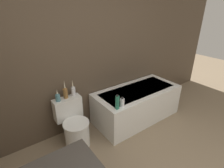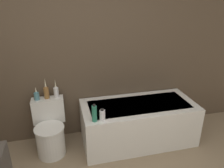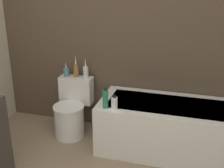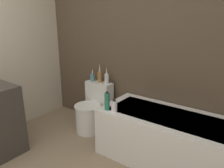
{
  "view_description": "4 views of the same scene",
  "coord_description": "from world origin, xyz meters",
  "views": [
    {
      "loc": [
        -1.19,
        -0.21,
        1.95
      ],
      "look_at": [
        0.05,
        1.51,
        0.97
      ],
      "focal_mm": 28.0,
      "sensor_mm": 36.0,
      "label": 1
    },
    {
      "loc": [
        -0.21,
        -0.71,
        1.97
      ],
      "look_at": [
        0.37,
        1.64,
        0.96
      ],
      "focal_mm": 35.0,
      "sensor_mm": 36.0,
      "label": 2
    },
    {
      "loc": [
        1.01,
        -1.38,
        2.02
      ],
      "look_at": [
        0.17,
        1.56,
        0.82
      ],
      "focal_mm": 50.0,
      "sensor_mm": 36.0,
      "label": 3
    },
    {
      "loc": [
        1.55,
        -0.38,
        1.62
      ],
      "look_at": [
        0.06,
        1.66,
        0.83
      ],
      "focal_mm": 35.0,
      "sensor_mm": 36.0,
      "label": 4
    }
  ],
  "objects": [
    {
      "name": "shampoo_bottle_short",
      "position": [
        0.22,
        1.49,
        0.64
      ],
      "size": [
        0.07,
        0.07,
        0.15
      ],
      "color": "silver",
      "rests_on": "bathtub"
    },
    {
      "name": "wall_back_tiled",
      "position": [
        0.0,
        2.16,
        1.3
      ],
      "size": [
        6.4,
        0.06,
        2.6
      ],
      "color": "brown",
      "rests_on": "ground_plane"
    },
    {
      "name": "vase_gold",
      "position": [
        -0.55,
        1.99,
        0.75
      ],
      "size": [
        0.07,
        0.07,
        0.18
      ],
      "color": "teal",
      "rests_on": "toilet"
    },
    {
      "name": "shampoo_bottle_tall",
      "position": [
        0.12,
        1.48,
        0.68
      ],
      "size": [
        0.06,
        0.06,
        0.22
      ],
      "color": "#267259",
      "rests_on": "bathtub"
    },
    {
      "name": "toilet",
      "position": [
        -0.42,
        1.81,
        0.3
      ],
      "size": [
        0.41,
        0.54,
        0.69
      ],
      "color": "white",
      "rests_on": "ground"
    },
    {
      "name": "vase_silver",
      "position": [
        -0.42,
        2.01,
        0.78
      ],
      "size": [
        0.07,
        0.07,
        0.28
      ],
      "color": "olive",
      "rests_on": "toilet"
    },
    {
      "name": "bathtub",
      "position": [
        0.78,
        1.75,
        0.29
      ],
      "size": [
        1.55,
        0.72,
        0.58
      ],
      "color": "white",
      "rests_on": "ground"
    },
    {
      "name": "vase_bronze",
      "position": [
        -0.3,
        2.02,
        0.77
      ],
      "size": [
        0.07,
        0.07,
        0.25
      ],
      "color": "silver",
      "rests_on": "toilet"
    }
  ]
}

